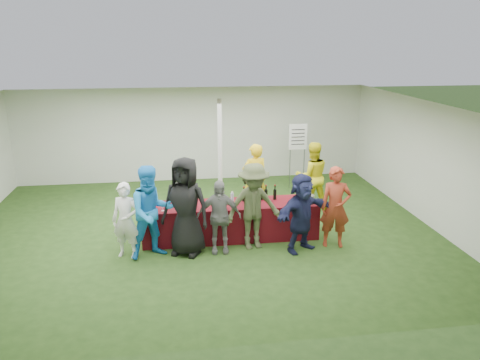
{
  "coord_description": "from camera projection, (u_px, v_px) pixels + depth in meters",
  "views": [
    {
      "loc": [
        -0.54,
        -9.37,
        4.0
      ],
      "look_at": [
        0.75,
        -0.38,
        1.25
      ],
      "focal_mm": 35.0,
      "sensor_mm": 36.0,
      "label": 1
    }
  ],
  "objects": [
    {
      "name": "staff_back",
      "position": [
        312.0,
        176.0,
        11.23
      ],
      "size": [
        0.81,
        0.63,
        1.67
      ],
      "primitive_type": "imported",
      "rotation": [
        0.0,
        0.0,
        3.14
      ],
      "color": "yellow",
      "rests_on": "ground"
    },
    {
      "name": "dump_bucket",
      "position": [
        309.0,
        199.0,
        9.59
      ],
      "size": [
        0.23,
        0.23,
        0.18
      ],
      "primitive_type": "cylinder",
      "color": "slate",
      "rests_on": "serving_table"
    },
    {
      "name": "customer_0",
      "position": [
        126.0,
        220.0,
        8.76
      ],
      "size": [
        0.62,
        0.5,
        1.46
      ],
      "primitive_type": "imported",
      "rotation": [
        0.0,
        0.0,
        -0.33
      ],
      "color": "white",
      "rests_on": "ground"
    },
    {
      "name": "water_bottle",
      "position": [
        232.0,
        198.0,
        9.66
      ],
      "size": [
        0.07,
        0.07,
        0.23
      ],
      "color": "silver",
      "rests_on": "serving_table"
    },
    {
      "name": "tent",
      "position": [
        220.0,
        157.0,
        10.92
      ],
      "size": [
        10.0,
        10.0,
        10.0
      ],
      "color": "white",
      "rests_on": "ground"
    },
    {
      "name": "customer_5",
      "position": [
        302.0,
        213.0,
        9.01
      ],
      "size": [
        1.49,
        1.12,
        1.57
      ],
      "primitive_type": "imported",
      "rotation": [
        0.0,
        0.0,
        0.52
      ],
      "color": "#1B1F44",
      "rests_on": "ground"
    },
    {
      "name": "customer_3",
      "position": [
        219.0,
        217.0,
        8.96
      ],
      "size": [
        0.88,
        0.41,
        1.46
      ],
      "primitive_type": "imported",
      "rotation": [
        0.0,
        0.0,
        -0.06
      ],
      "color": "slate",
      "rests_on": "ground"
    },
    {
      "name": "serving_table",
      "position": [
        230.0,
        221.0,
        9.71
      ],
      "size": [
        3.6,
        0.8,
        0.75
      ],
      "primitive_type": "cube",
      "color": "#5B0911",
      "rests_on": "ground"
    },
    {
      "name": "customer_2",
      "position": [
        186.0,
        207.0,
        8.84
      ],
      "size": [
        1.1,
        0.94,
        1.92
      ],
      "primitive_type": "imported",
      "rotation": [
        0.0,
        0.0,
        -0.43
      ],
      "color": "black",
      "rests_on": "ground"
    },
    {
      "name": "staff_pourer",
      "position": [
        255.0,
        179.0,
        10.93
      ],
      "size": [
        0.69,
        0.53,
        1.7
      ],
      "primitive_type": "imported",
      "rotation": [
        0.0,
        0.0,
        3.35
      ],
      "color": "yellow",
      "rests_on": "ground"
    },
    {
      "name": "wine_glasses",
      "position": [
        190.0,
        205.0,
        9.21
      ],
      "size": [
        1.15,
        0.13,
        0.16
      ],
      "color": "silver",
      "rests_on": "serving_table"
    },
    {
      "name": "customer_4",
      "position": [
        254.0,
        206.0,
        9.11
      ],
      "size": [
        1.21,
        0.83,
        1.73
      ],
      "primitive_type": "imported",
      "rotation": [
        0.0,
        0.0,
        0.18
      ],
      "color": "#41492B",
      "rests_on": "ground"
    },
    {
      "name": "bar_towel",
      "position": [
        306.0,
        199.0,
        9.87
      ],
      "size": [
        0.25,
        0.18,
        0.03
      ],
      "primitive_type": "cube",
      "color": "white",
      "rests_on": "serving_table"
    },
    {
      "name": "wine_list_sign",
      "position": [
        298.0,
        142.0,
        12.71
      ],
      "size": [
        0.5,
        0.03,
        1.8
      ],
      "color": "slate",
      "rests_on": "ground"
    },
    {
      "name": "wine_bottles",
      "position": [
        259.0,
        194.0,
        9.79
      ],
      "size": [
        0.73,
        0.13,
        0.32
      ],
      "color": "black",
      "rests_on": "serving_table"
    },
    {
      "name": "customer_1",
      "position": [
        152.0,
        212.0,
        8.73
      ],
      "size": [
        1.05,
        0.93,
        1.79
      ],
      "primitive_type": "imported",
      "rotation": [
        0.0,
        0.0,
        0.34
      ],
      "color": "#1E87DC",
      "rests_on": "ground"
    },
    {
      "name": "ground",
      "position": [
        203.0,
        232.0,
        10.11
      ],
      "size": [
        60.0,
        60.0,
        0.0
      ],
      "primitive_type": "plane",
      "color": "#284719",
      "rests_on": "ground"
    },
    {
      "name": "customer_6",
      "position": [
        335.0,
        207.0,
        9.21
      ],
      "size": [
        0.66,
        0.5,
        1.63
      ],
      "primitive_type": "imported",
      "rotation": [
        0.0,
        0.0,
        -0.2
      ],
      "color": "maroon",
      "rests_on": "ground"
    }
  ]
}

